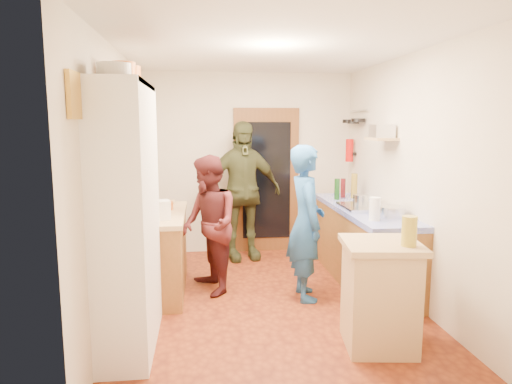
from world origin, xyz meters
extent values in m
cube|color=brown|center=(0.00, 0.00, -0.01)|extent=(3.00, 4.00, 0.02)
cube|color=silver|center=(0.00, 0.00, 2.61)|extent=(3.00, 4.00, 0.02)
cube|color=beige|center=(0.00, 2.01, 1.30)|extent=(3.00, 0.02, 2.60)
cube|color=beige|center=(0.00, -2.01, 1.30)|extent=(3.00, 0.02, 2.60)
cube|color=beige|center=(-1.51, 0.00, 1.30)|extent=(0.02, 4.00, 2.60)
cube|color=beige|center=(1.51, 0.00, 1.30)|extent=(0.02, 4.00, 2.60)
cube|color=brown|center=(0.25, 1.97, 1.05)|extent=(0.95, 0.06, 2.10)
cube|color=black|center=(0.25, 1.94, 1.05)|extent=(0.70, 0.02, 1.70)
cube|color=white|center=(-1.30, -0.80, 1.10)|extent=(0.40, 1.20, 2.20)
cube|color=white|center=(-1.30, -0.80, 2.18)|extent=(0.40, 1.14, 0.04)
cylinder|color=white|center=(-1.30, -1.14, 2.25)|extent=(0.25, 0.25, 0.10)
cylinder|color=orange|center=(-1.30, -0.74, 2.28)|extent=(0.20, 0.20, 0.16)
cylinder|color=orange|center=(-1.30, -0.39, 2.29)|extent=(0.19, 0.19, 0.17)
cube|color=brown|center=(-1.20, 0.45, 0.42)|extent=(0.60, 1.40, 0.85)
cube|color=tan|center=(-1.20, 0.45, 0.88)|extent=(0.64, 1.44, 0.05)
cube|color=white|center=(-1.15, 0.07, 1.00)|extent=(0.29, 0.23, 0.19)
cylinder|color=white|center=(-1.25, 0.23, 1.00)|extent=(0.17, 0.17, 0.19)
cylinder|color=orange|center=(-1.12, 0.62, 0.95)|extent=(0.24, 0.24, 0.09)
cube|color=tan|center=(-1.18, 1.06, 0.91)|extent=(0.30, 0.22, 0.02)
cube|color=brown|center=(1.20, 0.50, 0.42)|extent=(0.60, 2.20, 0.84)
cube|color=#1425C4|center=(1.20, 0.50, 0.87)|extent=(0.62, 2.22, 0.06)
cube|color=silver|center=(1.20, 0.40, 0.92)|extent=(0.55, 0.58, 0.04)
cylinder|color=silver|center=(1.15, 0.45, 1.00)|extent=(0.18, 0.18, 0.12)
cylinder|color=#143F14|center=(1.05, 1.07, 1.04)|extent=(0.08, 0.08, 0.27)
cylinder|color=#591419|center=(1.18, 1.23, 1.03)|extent=(0.07, 0.07, 0.25)
cylinder|color=olive|center=(1.31, 1.16, 1.06)|extent=(0.10, 0.10, 0.33)
cylinder|color=white|center=(1.05, -0.24, 1.02)|extent=(0.13, 0.13, 0.24)
cylinder|color=silver|center=(1.30, -0.08, 0.96)|extent=(0.33, 0.33, 0.11)
cube|color=tan|center=(0.78, -1.11, 0.43)|extent=(0.62, 0.62, 0.86)
cube|color=tan|center=(0.78, -1.11, 0.89)|extent=(0.69, 0.69, 0.05)
cube|color=white|center=(0.73, -1.05, 0.90)|extent=(0.38, 0.32, 0.02)
cylinder|color=#AD9E2D|center=(0.94, -1.25, 1.03)|extent=(0.14, 0.14, 0.24)
cylinder|color=silver|center=(1.46, 1.52, 2.05)|extent=(0.02, 0.65, 0.02)
cylinder|color=black|center=(1.40, 1.35, 1.92)|extent=(0.18, 0.18, 0.05)
cylinder|color=black|center=(1.40, 1.55, 1.90)|extent=(0.16, 0.16, 0.05)
cylinder|color=black|center=(1.40, 1.75, 1.91)|extent=(0.17, 0.17, 0.05)
cube|color=tan|center=(1.37, 0.45, 1.70)|extent=(0.26, 0.42, 0.03)
cube|color=silver|center=(1.37, 0.45, 1.79)|extent=(0.24, 0.32, 0.15)
cube|color=black|center=(1.47, 1.70, 1.45)|extent=(0.06, 0.10, 0.04)
cylinder|color=red|center=(1.41, 1.70, 1.50)|extent=(0.11, 0.11, 0.32)
cube|color=gold|center=(-1.48, -1.55, 2.05)|extent=(0.03, 0.25, 0.30)
imported|color=#235599|center=(0.44, 0.03, 0.83)|extent=(0.40, 0.61, 1.66)
imported|color=#48191B|center=(-0.61, 0.37, 0.77)|extent=(0.77, 0.88, 1.54)
imported|color=#373B20|center=(-0.14, 1.58, 0.96)|extent=(1.19, 0.68, 1.91)
camera|label=1|loc=(-0.68, -4.61, 1.87)|focal=32.00mm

